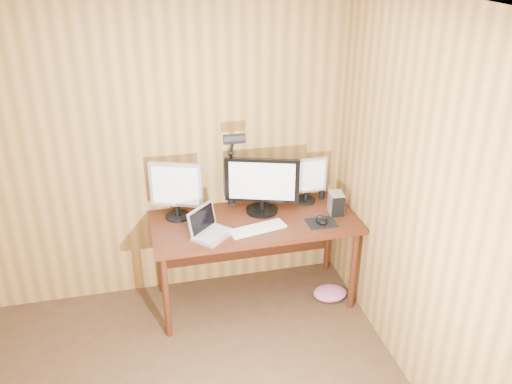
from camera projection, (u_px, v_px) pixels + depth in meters
name	position (u px, v px, depth m)	size (l,w,h in m)	color
room_shell	(134.00, 319.00, 2.39)	(4.00, 4.00, 4.00)	#482F1B
desk	(252.00, 229.00, 4.34)	(1.60, 0.70, 0.75)	#441C0E
monitor_center	(262.00, 185.00, 4.26)	(0.57, 0.26, 0.46)	black
monitor_left	(176.00, 189.00, 4.16)	(0.40, 0.19, 0.46)	black
monitor_right	(307.00, 179.00, 4.43)	(0.34, 0.16, 0.38)	black
laptop	(209.00, 228.00, 4.01)	(0.37, 0.37, 0.21)	silver
keyboard	(258.00, 228.00, 4.09)	(0.45, 0.22, 0.02)	silver
mousepad	(321.00, 223.00, 4.19)	(0.22, 0.18, 0.00)	black
mouse	(321.00, 220.00, 4.18)	(0.08, 0.12, 0.04)	black
hard_drive	(336.00, 203.00, 4.30)	(0.13, 0.17, 0.17)	silver
phone	(241.00, 234.00, 4.03)	(0.08, 0.12, 0.01)	silver
speaker	(322.00, 192.00, 4.54)	(0.05, 0.05, 0.11)	black
desk_lamp	(233.00, 159.00, 4.20)	(0.16, 0.24, 0.72)	black
fabric_pile	(330.00, 293.00, 4.55)	(0.28, 0.23, 0.09)	#D46692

